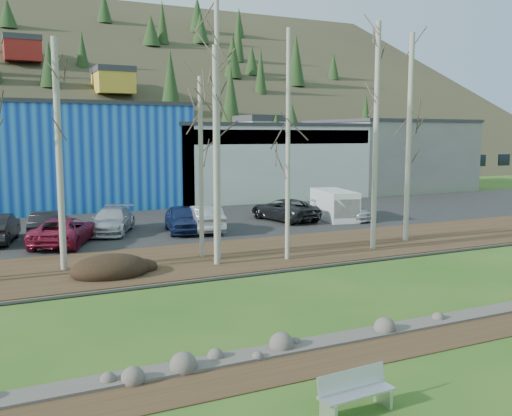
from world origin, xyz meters
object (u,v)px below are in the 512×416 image
car_2 (64,231)px  car_4 (183,219)px  bench_intact (355,392)px  van_white (335,205)px  car_5 (204,218)px  car_3 (112,221)px  car_1 (49,225)px  car_7 (343,210)px  car_6 (284,210)px

car_2 → car_4: bearing=-146.9°
bench_intact → car_4: (3.59, 22.13, 0.48)m
van_white → car_5: bearing=-165.1°
bench_intact → car_5: 22.42m
bench_intact → car_4: 22.42m
bench_intact → car_3: 23.57m
bench_intact → car_2: car_2 is taller
car_1 → car_3: size_ratio=0.94×
car_7 → car_5: bearing=164.7°
car_3 → car_7: (15.04, -1.39, -0.08)m
car_2 → car_7: size_ratio=1.17×
car_2 → car_3: (2.96, 2.52, 0.00)m
car_3 → car_5: (5.05, -1.68, 0.04)m
car_7 → bench_intact: bearing=-140.7°
car_3 → bench_intact: bearing=-66.4°
car_4 → car_3: bearing=170.0°
van_white → car_1: bearing=-170.7°
car_2 → car_1: bearing=-52.0°
bench_intact → car_7: car_7 is taller
car_5 → car_6: size_ratio=0.89×
car_1 → car_3: car_1 is taller
bench_intact → car_1: bearing=96.1°
car_2 → car_7: (18.01, 1.13, -0.08)m
car_1 → car_6: size_ratio=0.90×
car_2 → car_4: car_4 is taller
car_3 → car_7: size_ratio=1.12×
car_5 → car_7: size_ratio=1.05×
bench_intact → car_3: bearing=87.5°
car_4 → car_5: bearing=-0.2°
car_4 → car_6: (7.50, 1.41, -0.05)m
car_4 → van_white: 10.77m
car_2 → car_6: 14.48m
car_1 → car_4: size_ratio=1.04×
bench_intact → car_6: car_6 is taller
car_2 → car_4: size_ratio=1.15×
car_4 → car_5: car_4 is taller
car_2 → van_white: 17.58m
bench_intact → car_5: size_ratio=0.37×
bench_intact → car_1: car_1 is taller
bench_intact → van_white: bearing=54.4°
bench_intact → van_white: size_ratio=0.37×
car_4 → van_white: (10.76, 0.28, 0.20)m
car_7 → van_white: size_ratio=0.94×
bench_intact → van_white: van_white is taller
car_3 → car_7: 15.11m
car_2 → van_white: (17.52, 1.35, 0.25)m
car_1 → van_white: bearing=-170.6°
car_6 → car_5: bearing=4.4°
bench_intact → car_7: (14.83, 22.18, 0.35)m
car_1 → car_2: bearing=115.8°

